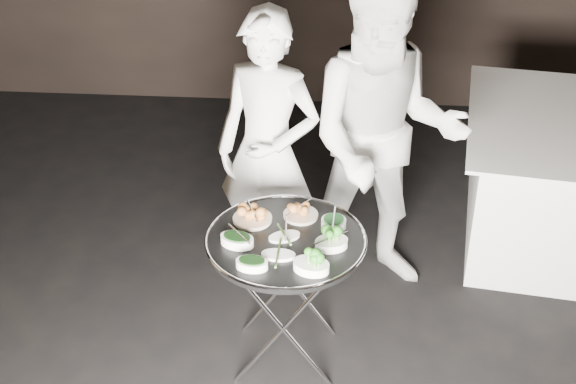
# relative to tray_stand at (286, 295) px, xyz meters

# --- Properties ---
(tray_stand) EXTENTS (0.51, 0.44, 0.76)m
(tray_stand) POSITION_rel_tray_stand_xyz_m (0.00, 0.00, 0.00)
(tray_stand) COLOR silver
(tray_stand) RESTS_ON floor
(serving_tray) EXTENTS (0.79, 0.79, 0.04)m
(serving_tray) POSITION_rel_tray_stand_xyz_m (0.00, 0.00, 0.34)
(serving_tray) COLOR black
(serving_tray) RESTS_ON tray_stand
(potato_plate_a) EXTENTS (0.20, 0.20, 0.07)m
(potato_plate_a) POSITION_rel_tray_stand_xyz_m (-0.18, 0.15, 0.38)
(potato_plate_a) COLOR beige
(potato_plate_a) RESTS_ON serving_tray
(potato_plate_b) EXTENTS (0.18, 0.18, 0.06)m
(potato_plate_b) POSITION_rel_tray_stand_xyz_m (0.06, 0.20, 0.38)
(potato_plate_b) COLOR beige
(potato_plate_b) RESTS_ON serving_tray
(greens_bowl) EXTENTS (0.12, 0.12, 0.07)m
(greens_bowl) POSITION_rel_tray_stand_xyz_m (0.23, 0.12, 0.38)
(greens_bowl) COLOR white
(greens_bowl) RESTS_ON serving_tray
(asparagus_plate_a) EXTENTS (0.18, 0.15, 0.03)m
(asparagus_plate_a) POSITION_rel_tray_stand_xyz_m (-0.01, 0.01, 0.36)
(asparagus_plate_a) COLOR white
(asparagus_plate_a) RESTS_ON serving_tray
(asparagus_plate_b) EXTENTS (0.17, 0.09, 0.03)m
(asparagus_plate_b) POSITION_rel_tray_stand_xyz_m (-0.02, -0.15, 0.37)
(asparagus_plate_b) COLOR white
(asparagus_plate_b) RESTS_ON serving_tray
(spinach_bowl_a) EXTENTS (0.19, 0.15, 0.07)m
(spinach_bowl_a) POSITION_rel_tray_stand_xyz_m (-0.23, -0.06, 0.38)
(spinach_bowl_a) COLOR white
(spinach_bowl_a) RESTS_ON serving_tray
(spinach_bowl_b) EXTENTS (0.16, 0.11, 0.06)m
(spinach_bowl_b) POSITION_rel_tray_stand_xyz_m (-0.14, -0.24, 0.38)
(spinach_bowl_b) COLOR white
(spinach_bowl_b) RESTS_ON serving_tray
(broccoli_bowl_a) EXTENTS (0.19, 0.16, 0.07)m
(broccoli_bowl_a) POSITION_rel_tray_stand_xyz_m (0.22, -0.05, 0.38)
(broccoli_bowl_a) COLOR white
(broccoli_bowl_a) RESTS_ON serving_tray
(broccoli_bowl_b) EXTENTS (0.20, 0.16, 0.07)m
(broccoli_bowl_b) POSITION_rel_tray_stand_xyz_m (0.14, -0.24, 0.38)
(broccoli_bowl_b) COLOR white
(broccoli_bowl_b) RESTS_ON serving_tray
(serving_utensils) EXTENTS (0.59, 0.42, 0.01)m
(serving_utensils) POSITION_rel_tray_stand_xyz_m (0.02, 0.07, 0.40)
(serving_utensils) COLOR silver
(serving_utensils) RESTS_ON serving_tray
(waiter_left) EXTENTS (0.70, 0.57, 1.67)m
(waiter_left) POSITION_rel_tray_stand_xyz_m (-0.15, 0.74, 0.41)
(waiter_left) COLOR white
(waiter_left) RESTS_ON floor
(waiter_right) EXTENTS (0.95, 0.75, 1.91)m
(waiter_right) POSITION_rel_tray_stand_xyz_m (0.48, 0.74, 0.53)
(waiter_right) COLOR white
(waiter_right) RESTS_ON floor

